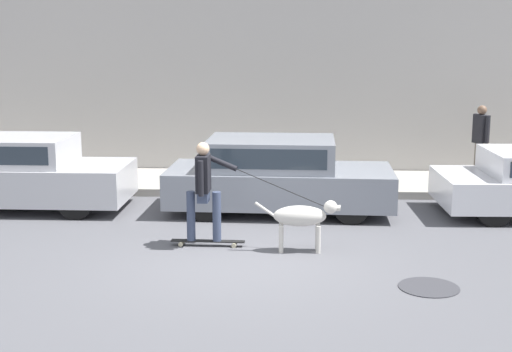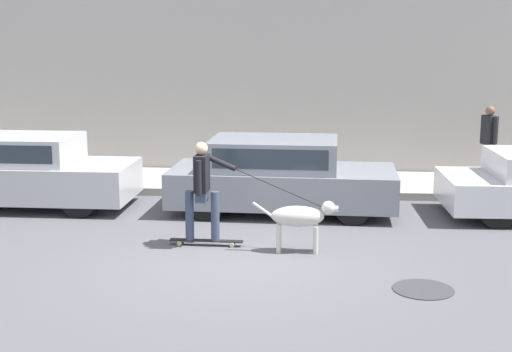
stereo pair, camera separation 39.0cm
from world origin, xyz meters
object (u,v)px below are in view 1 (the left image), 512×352
Objects in this scene: parked_car_1 at (277,176)px; pedestrian_with_bag at (481,140)px; parked_car_0 at (17,174)px; dog at (302,217)px; skateboarder at (204,188)px.

parked_car_1 is 4.73m from pedestrian_with_bag.
parked_car_0 is 2.51× the size of pedestrian_with_bag.
pedestrian_with_bag is (8.99, 2.18, 0.39)m from parked_car_0.
parked_car_0 is 9.26m from pedestrian_with_bag.
skateboarder is at bearing 171.38° from dog.
parked_car_1 is (4.82, 0.00, -0.00)m from parked_car_0.
parked_car_1 is 2.48m from dog.
dog is (0.43, -2.44, -0.13)m from parked_car_1.
pedestrian_with_bag reaches higher than skateboarder.
parked_car_1 is 2.49m from skateboarder.
dog is (5.24, -2.44, -0.13)m from parked_car_0.
skateboarder is 6.85m from pedestrian_with_bag.
pedestrian_with_bag is at bearing 13.46° from parked_car_0.
skateboarder is at bearing 21.60° from pedestrian_with_bag.
dog is 0.52× the size of skateboarder.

